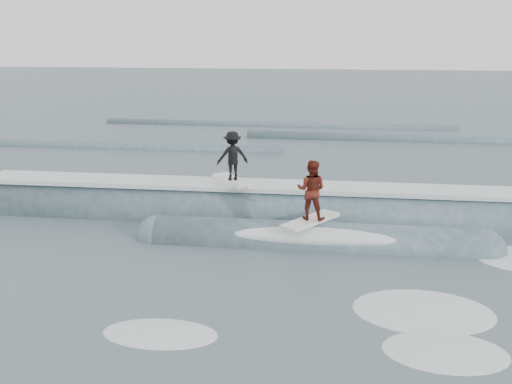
# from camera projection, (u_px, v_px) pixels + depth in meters

# --- Properties ---
(ground) EXTENTS (160.00, 160.00, 0.00)m
(ground) POSITION_uv_depth(u_px,v_px,m) (242.00, 263.00, 14.57)
(ground) COLOR #3B4C57
(ground) RESTS_ON ground
(breaking_wave) EXTENTS (23.04, 3.81, 2.06)m
(breaking_wave) POSITION_uv_depth(u_px,v_px,m) (270.00, 220.00, 17.72)
(breaking_wave) COLOR #36515C
(breaking_wave) RESTS_ON ground
(surfer_black) EXTENTS (1.60, 1.95, 1.63)m
(surfer_black) POSITION_uv_depth(u_px,v_px,m) (232.00, 159.00, 17.80)
(surfer_black) COLOR white
(surfer_black) RESTS_ON ground
(surfer_red) EXTENTS (1.62, 1.94, 1.75)m
(surfer_red) POSITION_uv_depth(u_px,v_px,m) (311.00, 193.00, 15.50)
(surfer_red) COLOR silver
(surfer_red) RESTS_ON ground
(whitewater) EXTENTS (11.07, 6.61, 0.10)m
(whitewater) POSITION_uv_depth(u_px,v_px,m) (422.00, 303.00, 12.41)
(whitewater) COLOR white
(whitewater) RESTS_ON ground
(far_swells) EXTENTS (41.71, 8.65, 0.80)m
(far_swells) POSITION_uv_depth(u_px,v_px,m) (285.00, 139.00, 31.46)
(far_swells) COLOR #36515C
(far_swells) RESTS_ON ground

